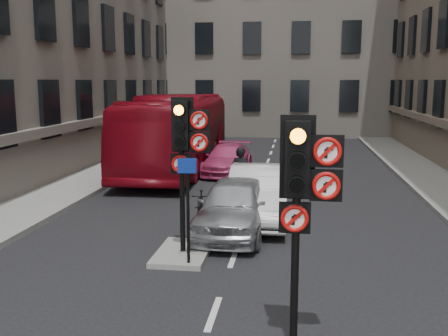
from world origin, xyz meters
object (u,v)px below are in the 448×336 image
(motorcycle, at_px, (200,207))
(motorcyclist, at_px, (241,175))
(bus_red, at_px, (178,132))
(signal_near, at_px, (303,184))
(car_silver, at_px, (234,206))
(car_white, at_px, (258,194))
(signal_far, at_px, (185,141))
(car_pink, at_px, (227,159))
(info_sign, at_px, (188,196))

(motorcycle, relative_size, motorcyclist, 0.78)
(bus_red, bearing_deg, motorcyclist, -61.24)
(signal_near, distance_m, bus_red, 16.83)
(signal_near, relative_size, car_silver, 0.82)
(car_silver, xyz_separation_m, car_white, (0.54, 1.46, 0.04))
(car_silver, relative_size, bus_red, 0.35)
(car_silver, height_order, bus_red, bus_red)
(signal_near, relative_size, signal_far, 1.00)
(signal_far, bearing_deg, motorcycle, 94.09)
(car_white, distance_m, motorcycle, 1.75)
(car_pink, relative_size, bus_red, 0.35)
(car_white, height_order, car_pink, car_white)
(motorcyclist, bearing_deg, info_sign, 103.83)
(signal_far, relative_size, motorcyclist, 1.88)
(car_silver, xyz_separation_m, motorcyclist, (-0.21, 3.61, 0.20))
(car_silver, relative_size, car_pink, 1.01)
(car_white, distance_m, motorcyclist, 2.29)
(motorcycle, distance_m, motorcyclist, 2.82)
(bus_red, distance_m, motorcyclist, 7.25)
(bus_red, relative_size, info_sign, 5.32)
(signal_near, distance_m, car_pink, 15.52)
(signal_near, distance_m, signal_far, 4.77)
(signal_far, bearing_deg, car_silver, 65.96)
(bus_red, bearing_deg, motorcycle, -74.18)
(motorcyclist, bearing_deg, signal_near, 119.26)
(car_white, relative_size, motorcycle, 3.21)
(signal_far, height_order, car_pink, signal_far)
(signal_far, height_order, car_silver, signal_far)
(car_white, relative_size, info_sign, 2.05)
(signal_near, bearing_deg, car_pink, 101.52)
(car_white, relative_size, bus_red, 0.39)
(car_silver, distance_m, bus_red, 10.62)
(car_silver, bearing_deg, car_pink, 101.33)
(car_white, distance_m, car_pink, 7.86)
(signal_near, xyz_separation_m, car_silver, (-1.70, 6.01, -1.84))
(bus_red, xyz_separation_m, motorcyclist, (3.57, -6.26, -0.77))
(car_pink, bearing_deg, info_sign, -83.66)
(signal_far, distance_m, car_white, 4.21)
(car_pink, distance_m, motorcycle, 8.10)
(car_pink, bearing_deg, signal_near, -75.46)
(signal_near, height_order, motorcyclist, signal_near)
(car_white, height_order, motorcycle, car_white)
(car_silver, bearing_deg, bus_red, 113.71)
(signal_near, height_order, bus_red, signal_near)
(car_silver, bearing_deg, car_white, 72.41)
(car_silver, height_order, motorcycle, car_silver)
(motorcycle, bearing_deg, car_white, 12.15)
(bus_red, height_order, motorcyclist, bus_red)
(motorcyclist, bearing_deg, car_pink, -60.07)
(car_silver, height_order, car_white, car_white)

